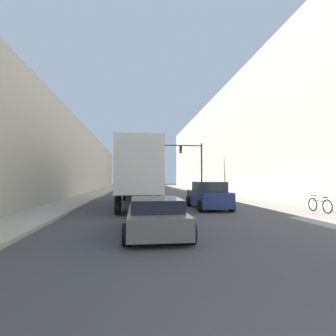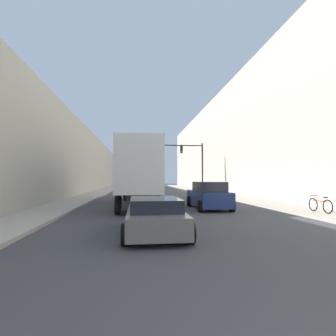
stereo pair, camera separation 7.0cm
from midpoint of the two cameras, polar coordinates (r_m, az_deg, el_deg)
name	(u,v)px [view 1 (the left image)]	position (r m, az deg, el deg)	size (l,w,h in m)	color
sidewalk_right	(217,194)	(32.22, 10.52, -5.57)	(2.69, 80.00, 0.15)	#B2A899
sidewalk_left	(92,195)	(31.12, -16.33, -5.63)	(2.69, 80.00, 0.15)	#B2A899
building_right	(250,139)	(34.09, 17.45, 6.03)	(6.00, 80.00, 13.62)	#BCB29E
building_left	(52,158)	(32.13, -23.92, 2.03)	(6.00, 80.00, 8.49)	#BCB29E
semi_truck	(138,173)	(19.29, -6.65, -1.10)	(2.55, 12.79, 4.20)	silver
sedan_car	(155,216)	(9.34, -3.01, -10.38)	(2.13, 4.43, 1.25)	slate
suv_car	(208,196)	(17.02, 8.64, -6.01)	(2.12, 4.55, 1.72)	navy
traffic_signal_gantry	(186,158)	(32.78, 3.86, 2.17)	(8.10, 0.35, 6.36)	black
parked_bicycle	(320,205)	(16.02, 30.04, -6.99)	(0.44, 1.82, 0.86)	black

